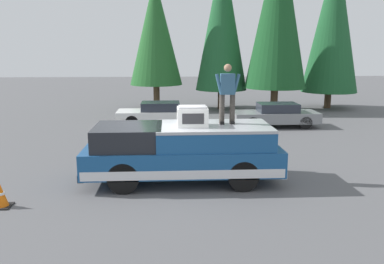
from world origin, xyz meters
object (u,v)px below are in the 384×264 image
(traffic_cone, at_px, (1,196))
(parked_car_white, at_px, (159,114))
(person_on_truck_bed, at_px, (227,92))
(parked_car_grey, at_px, (276,115))
(pickup_truck, at_px, (183,152))
(compressor_unit, at_px, (192,116))

(traffic_cone, bearing_deg, parked_car_white, -18.82)
(person_on_truck_bed, bearing_deg, traffic_cone, 107.86)
(person_on_truck_bed, distance_m, parked_car_white, 9.12)
(person_on_truck_bed, distance_m, parked_car_grey, 8.89)
(pickup_truck, distance_m, parked_car_grey, 9.43)
(parked_car_grey, relative_size, traffic_cone, 6.61)
(person_on_truck_bed, distance_m, traffic_cone, 6.43)
(compressor_unit, xyz_separation_m, person_on_truck_bed, (0.33, -1.01, 0.62))
(pickup_truck, relative_size, traffic_cone, 8.94)
(person_on_truck_bed, relative_size, parked_car_grey, 0.41)
(compressor_unit, bearing_deg, traffic_cone, 107.85)
(parked_car_grey, xyz_separation_m, traffic_cone, (-9.74, 9.30, -0.29))
(traffic_cone, bearing_deg, parked_car_grey, -43.66)
(parked_car_white, bearing_deg, traffic_cone, 161.18)
(pickup_truck, xyz_separation_m, person_on_truck_bed, (0.19, -1.28, 1.68))
(compressor_unit, relative_size, person_on_truck_bed, 0.50)
(pickup_truck, xyz_separation_m, parked_car_grey, (8.09, -4.84, -0.29))
(pickup_truck, relative_size, compressor_unit, 6.60)
(person_on_truck_bed, bearing_deg, parked_car_white, 14.01)
(parked_car_grey, xyz_separation_m, parked_car_white, (0.74, 5.72, 0.00))
(parked_car_grey, bearing_deg, compressor_unit, 150.91)
(pickup_truck, bearing_deg, compressor_unit, -116.64)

